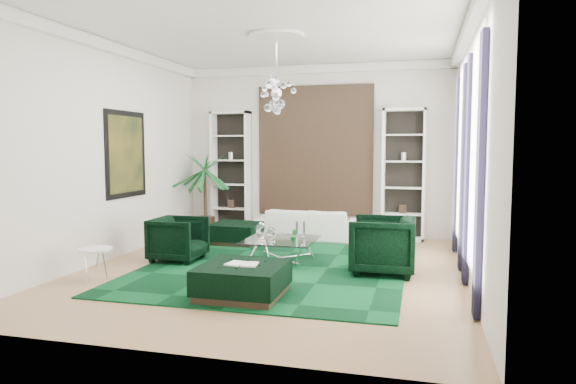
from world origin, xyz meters
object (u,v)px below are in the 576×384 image
(armchair_left, at_px, (178,239))
(coffee_table, at_px, (281,251))
(sofa, at_px, (309,224))
(palm, at_px, (205,182))
(side_table, at_px, (96,265))
(ottoman_side, at_px, (236,233))
(armchair_right, at_px, (383,245))
(ottoman_front, at_px, (243,281))

(armchair_left, distance_m, coffee_table, 1.79)
(sofa, height_order, palm, palm)
(side_table, bearing_deg, palm, 91.35)
(armchair_left, xyz_separation_m, ottoman_side, (0.40, 1.80, -0.18))
(armchair_left, distance_m, armchair_right, 3.50)
(sofa, xyz_separation_m, armchair_left, (-1.75, -2.65, 0.06))
(side_table, bearing_deg, ottoman_front, -5.95)
(coffee_table, height_order, side_table, side_table)
(armchair_left, height_order, ottoman_side, armchair_left)
(coffee_table, relative_size, ottoman_side, 1.25)
(ottoman_side, distance_m, side_table, 3.45)
(sofa, distance_m, ottoman_side, 1.60)
(coffee_table, distance_m, palm, 3.57)
(sofa, relative_size, armchair_left, 2.62)
(sofa, height_order, coffee_table, sofa)
(coffee_table, relative_size, ottoman_front, 1.09)
(ottoman_front, bearing_deg, armchair_right, 45.83)
(armchair_right, bearing_deg, ottoman_side, -120.14)
(coffee_table, xyz_separation_m, side_table, (-2.35, -1.85, 0.03))
(ottoman_side, relative_size, palm, 0.40)
(coffee_table, bearing_deg, armchair_right, -11.31)
(sofa, bearing_deg, coffee_table, 90.00)
(armchair_right, relative_size, side_table, 2.02)
(armchair_right, bearing_deg, sofa, -146.56)
(armchair_left, distance_m, ottoman_side, 1.85)
(sofa, distance_m, side_table, 4.77)
(armchair_left, relative_size, ottoman_side, 0.90)
(ottoman_front, bearing_deg, sofa, 90.65)
(armchair_left, relative_size, palm, 0.35)
(palm, bearing_deg, sofa, -2.34)
(palm, bearing_deg, side_table, -88.65)
(side_table, distance_m, palm, 4.36)
(sofa, distance_m, palm, 2.60)
(sofa, bearing_deg, ottoman_side, 32.20)
(side_table, bearing_deg, coffee_table, 38.21)
(armchair_right, bearing_deg, armchair_left, -90.00)
(ottoman_side, xyz_separation_m, side_table, (-1.00, -3.30, 0.02))
(ottoman_side, bearing_deg, palm, 139.18)
(armchair_right, height_order, palm, palm)
(armchair_left, distance_m, ottoman_front, 2.52)
(armchair_left, xyz_separation_m, side_table, (-0.60, -1.50, -0.15))
(sofa, bearing_deg, side_table, 60.48)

